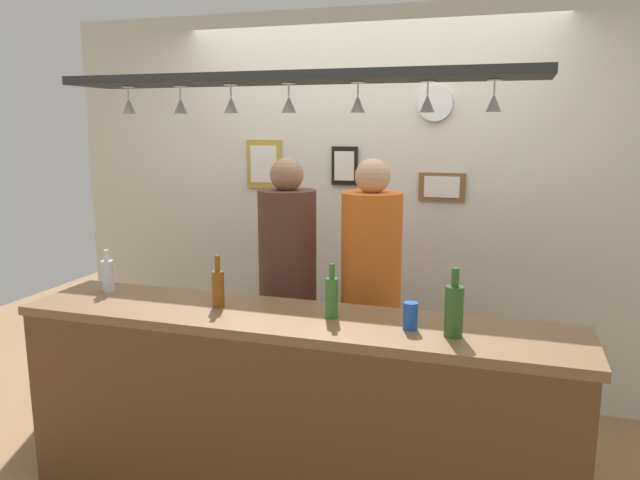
% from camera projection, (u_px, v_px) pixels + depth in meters
% --- Properties ---
extents(ground_plane, '(8.00, 8.00, 0.00)m').
position_uv_depth(ground_plane, '(315.00, 461.00, 3.38)').
color(ground_plane, olive).
extents(back_wall, '(4.40, 0.06, 2.60)m').
position_uv_depth(back_wall, '(364.00, 205.00, 4.16)').
color(back_wall, silver).
rests_on(back_wall, ground_plane).
extents(bar_counter, '(2.70, 0.55, 0.95)m').
position_uv_depth(bar_counter, '(281.00, 388.00, 2.79)').
color(bar_counter, brown).
rests_on(bar_counter, ground_plane).
extents(overhead_glass_rack, '(2.20, 0.36, 0.04)m').
position_uv_depth(overhead_glass_rack, '(293.00, 78.00, 2.71)').
color(overhead_glass_rack, black).
extents(hanging_wineglass_far_left, '(0.07, 0.07, 0.13)m').
position_uv_depth(hanging_wineglass_far_left, '(129.00, 105.00, 2.99)').
color(hanging_wineglass_far_left, silver).
rests_on(hanging_wineglass_far_left, overhead_glass_rack).
extents(hanging_wineglass_left, '(0.07, 0.07, 0.13)m').
position_uv_depth(hanging_wineglass_left, '(181.00, 105.00, 2.94)').
color(hanging_wineglass_left, silver).
rests_on(hanging_wineglass_left, overhead_glass_rack).
extents(hanging_wineglass_center_left, '(0.07, 0.07, 0.13)m').
position_uv_depth(hanging_wineglass_center_left, '(231.00, 104.00, 2.82)').
color(hanging_wineglass_center_left, silver).
rests_on(hanging_wineglass_center_left, overhead_glass_rack).
extents(hanging_wineglass_center, '(0.07, 0.07, 0.13)m').
position_uv_depth(hanging_wineglass_center, '(289.00, 103.00, 2.73)').
color(hanging_wineglass_center, silver).
rests_on(hanging_wineglass_center, overhead_glass_rack).
extents(hanging_wineglass_center_right, '(0.07, 0.07, 0.13)m').
position_uv_depth(hanging_wineglass_center_right, '(358.00, 103.00, 2.68)').
color(hanging_wineglass_center_right, silver).
rests_on(hanging_wineglass_center_right, overhead_glass_rack).
extents(hanging_wineglass_right, '(0.07, 0.07, 0.13)m').
position_uv_depth(hanging_wineglass_right, '(427.00, 103.00, 2.62)').
color(hanging_wineglass_right, silver).
rests_on(hanging_wineglass_right, overhead_glass_rack).
extents(hanging_wineglass_far_right, '(0.07, 0.07, 0.13)m').
position_uv_depth(hanging_wineglass_far_right, '(494.00, 102.00, 2.53)').
color(hanging_wineglass_far_right, silver).
rests_on(hanging_wineglass_far_right, overhead_glass_rack).
extents(person_left_brown_shirt, '(0.34, 0.34, 1.66)m').
position_uv_depth(person_left_brown_shirt, '(288.00, 270.00, 3.57)').
color(person_left_brown_shirt, '#2D334C').
rests_on(person_left_brown_shirt, ground_plane).
extents(person_middle_orange_shirt, '(0.34, 0.34, 1.66)m').
position_uv_depth(person_middle_orange_shirt, '(371.00, 276.00, 3.43)').
color(person_middle_orange_shirt, '#2D334C').
rests_on(person_middle_orange_shirt, ground_plane).
extents(bottle_beer_amber_tall, '(0.06, 0.06, 0.26)m').
position_uv_depth(bottle_beer_amber_tall, '(218.00, 287.00, 3.00)').
color(bottle_beer_amber_tall, brown).
rests_on(bottle_beer_amber_tall, bar_counter).
extents(bottle_soda_clear, '(0.06, 0.06, 0.23)m').
position_uv_depth(bottle_soda_clear, '(108.00, 275.00, 3.28)').
color(bottle_soda_clear, silver).
rests_on(bottle_soda_clear, bar_counter).
extents(bottle_beer_green_import, '(0.06, 0.06, 0.26)m').
position_uv_depth(bottle_beer_green_import, '(332.00, 296.00, 2.82)').
color(bottle_beer_green_import, '#336B2D').
rests_on(bottle_beer_green_import, bar_counter).
extents(bottle_champagne_green, '(0.08, 0.08, 0.30)m').
position_uv_depth(bottle_champagne_green, '(454.00, 310.00, 2.57)').
color(bottle_champagne_green, '#2D5623').
rests_on(bottle_champagne_green, bar_counter).
extents(drink_can, '(0.07, 0.07, 0.12)m').
position_uv_depth(drink_can, '(410.00, 316.00, 2.67)').
color(drink_can, '#1E4CB2').
rests_on(drink_can, bar_counter).
extents(picture_frame_caricature, '(0.26, 0.02, 0.34)m').
position_uv_depth(picture_frame_caricature, '(264.00, 164.00, 4.29)').
color(picture_frame_caricature, '#B29338').
rests_on(picture_frame_caricature, back_wall).
extents(picture_frame_crest, '(0.18, 0.02, 0.26)m').
position_uv_depth(picture_frame_crest, '(345.00, 166.00, 4.11)').
color(picture_frame_crest, black).
rests_on(picture_frame_crest, back_wall).
extents(picture_frame_lower_pair, '(0.30, 0.02, 0.18)m').
position_uv_depth(picture_frame_lower_pair, '(442.00, 187.00, 3.94)').
color(picture_frame_lower_pair, brown).
rests_on(picture_frame_lower_pair, back_wall).
extents(wall_clock, '(0.22, 0.03, 0.22)m').
position_uv_depth(wall_clock, '(435.00, 104.00, 3.85)').
color(wall_clock, white).
rests_on(wall_clock, back_wall).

